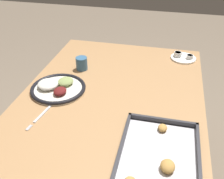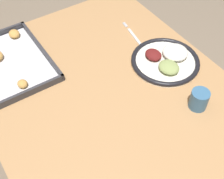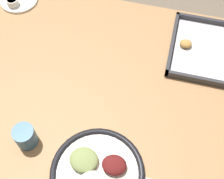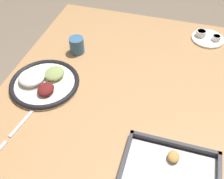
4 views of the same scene
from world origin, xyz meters
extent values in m
plane|color=#7A6B59|center=(0.00, 0.00, 0.00)|extent=(8.00, 8.00, 0.00)
cube|color=#AD7F51|center=(0.00, 0.00, 0.75)|extent=(1.23, 0.91, 0.03)
cylinder|color=#AD7F51|center=(-0.56, 0.40, 0.37)|extent=(0.06, 0.06, 0.73)
cylinder|color=white|center=(0.04, -0.28, 0.77)|extent=(0.28, 0.28, 0.01)
torus|color=black|center=(0.04, -0.28, 0.77)|extent=(0.29, 0.29, 0.02)
ellipsoid|color=maroon|center=(0.08, -0.25, 0.79)|extent=(0.08, 0.06, 0.03)
ellipsoid|color=#8C9E5B|center=(-0.01, -0.26, 0.79)|extent=(0.09, 0.08, 0.03)
cylinder|color=white|center=(-0.48, 0.35, 0.77)|extent=(0.16, 0.16, 0.01)
cylinder|color=silver|center=(-0.49, 0.31, 0.78)|extent=(0.05, 0.05, 0.03)
cylinder|color=#C67F23|center=(-0.49, 0.31, 0.80)|extent=(0.04, 0.04, 0.01)
cube|color=#333338|center=(0.38, 0.12, 0.78)|extent=(0.41, 0.01, 0.02)
cube|color=#333338|center=(0.18, 0.26, 0.78)|extent=(0.01, 0.30, 0.02)
ellipsoid|color=#C18E47|center=(0.23, 0.27, 0.78)|extent=(0.05, 0.04, 0.02)
cylinder|color=#38668E|center=(-0.21, -0.23, 0.80)|extent=(0.07, 0.07, 0.08)
camera|label=1|loc=(1.08, 0.25, 1.51)|focal=42.00mm
camera|label=2|loc=(-0.63, 0.42, 1.67)|focal=50.00mm
camera|label=3|loc=(0.14, -0.53, 1.69)|focal=50.00mm
camera|label=4|loc=(0.69, 0.20, 1.53)|focal=42.00mm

